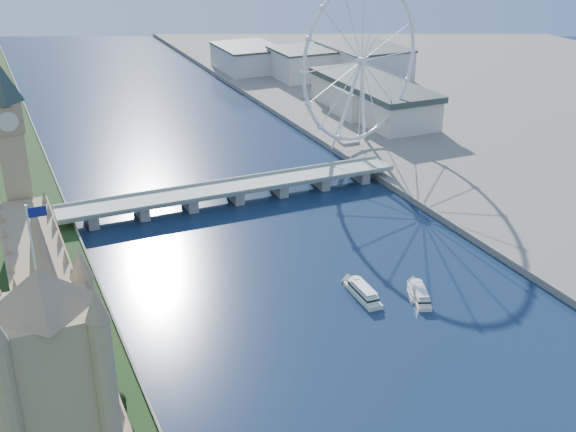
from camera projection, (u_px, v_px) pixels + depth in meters
victoria_tower at (61, 425)px, 182.57m from camera, size 28.16×28.16×112.00m
parliament_range at (50, 319)px, 295.83m from camera, size 24.00×200.00×70.00m
big_ben at (9, 134)px, 366.58m from camera, size 20.02×20.02×110.00m
westminster_bridge at (235, 190)px, 456.78m from camera, size 220.00×22.00×9.50m
london_eye at (362, 62)px, 522.69m from camera, size 113.60×39.12×124.30m
county_hall at (371, 117)px, 633.07m from camera, size 54.00×144.00×35.00m
city_skyline at (179, 81)px, 684.45m from camera, size 505.00×280.00×32.00m
tour_boat_near at (363, 297)px, 348.12m from camera, size 8.78×30.55×6.70m
tour_boat_far at (419, 299)px, 346.83m from camera, size 16.46×28.51×6.12m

